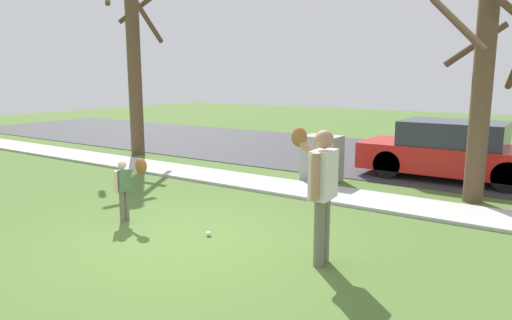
{
  "coord_description": "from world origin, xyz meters",
  "views": [
    {
      "loc": [
        4.48,
        -4.69,
        2.35
      ],
      "look_at": [
        0.32,
        1.5,
        1.0
      ],
      "focal_mm": 32.51,
      "sensor_mm": 36.0,
      "label": 1
    }
  ],
  "objects_px": {
    "person_adult": "(320,182)",
    "utility_cabinet": "(322,159)",
    "street_tree_near": "(482,86)",
    "street_tree_far": "(133,49)",
    "person_child": "(128,180)",
    "baseball": "(209,234)",
    "parked_hatchback_red": "(452,151)"
  },
  "relations": [
    {
      "from": "utility_cabinet",
      "to": "parked_hatchback_red",
      "type": "distance_m",
      "value": 3.04
    },
    {
      "from": "utility_cabinet",
      "to": "parked_hatchback_red",
      "type": "xyz_separation_m",
      "value": [
        2.38,
        1.88,
        0.14
      ]
    },
    {
      "from": "person_child",
      "to": "baseball",
      "type": "bearing_deg",
      "value": 2.22
    },
    {
      "from": "person_adult",
      "to": "utility_cabinet",
      "type": "height_order",
      "value": "person_adult"
    },
    {
      "from": "person_child",
      "to": "utility_cabinet",
      "type": "distance_m",
      "value": 4.62
    },
    {
      "from": "person_child",
      "to": "street_tree_far",
      "type": "xyz_separation_m",
      "value": [
        -4.9,
        4.59,
        2.44
      ]
    },
    {
      "from": "person_adult",
      "to": "parked_hatchback_red",
      "type": "relative_size",
      "value": 0.43
    },
    {
      "from": "person_adult",
      "to": "baseball",
      "type": "height_order",
      "value": "person_adult"
    },
    {
      "from": "street_tree_near",
      "to": "street_tree_far",
      "type": "height_order",
      "value": "street_tree_far"
    },
    {
      "from": "utility_cabinet",
      "to": "street_tree_far",
      "type": "relative_size",
      "value": 0.18
    },
    {
      "from": "person_adult",
      "to": "street_tree_far",
      "type": "bearing_deg",
      "value": -31.42
    },
    {
      "from": "street_tree_far",
      "to": "baseball",
      "type": "bearing_deg",
      "value": -34.57
    },
    {
      "from": "street_tree_near",
      "to": "utility_cabinet",
      "type": "bearing_deg",
      "value": -179.4
    },
    {
      "from": "utility_cabinet",
      "to": "parked_hatchback_red",
      "type": "relative_size",
      "value": 0.26
    },
    {
      "from": "person_child",
      "to": "parked_hatchback_red",
      "type": "xyz_separation_m",
      "value": [
        3.72,
        6.3,
        -0.02
      ]
    },
    {
      "from": "utility_cabinet",
      "to": "street_tree_far",
      "type": "bearing_deg",
      "value": 178.36
    },
    {
      "from": "street_tree_near",
      "to": "parked_hatchback_red",
      "type": "height_order",
      "value": "street_tree_near"
    },
    {
      "from": "utility_cabinet",
      "to": "person_adult",
      "type": "bearing_deg",
      "value": -64.53
    },
    {
      "from": "person_adult",
      "to": "parked_hatchback_red",
      "type": "distance_m",
      "value": 6.15
    },
    {
      "from": "baseball",
      "to": "utility_cabinet",
      "type": "xyz_separation_m",
      "value": [
        -0.22,
        4.27,
        0.48
      ]
    },
    {
      "from": "baseball",
      "to": "parked_hatchback_red",
      "type": "height_order",
      "value": "parked_hatchback_red"
    },
    {
      "from": "utility_cabinet",
      "to": "parked_hatchback_red",
      "type": "bearing_deg",
      "value": 38.33
    },
    {
      "from": "person_adult",
      "to": "utility_cabinet",
      "type": "relative_size",
      "value": 1.65
    },
    {
      "from": "person_adult",
      "to": "person_child",
      "type": "bearing_deg",
      "value": -0.37
    },
    {
      "from": "street_tree_far",
      "to": "parked_hatchback_red",
      "type": "height_order",
      "value": "street_tree_far"
    },
    {
      "from": "person_child",
      "to": "street_tree_near",
      "type": "bearing_deg",
      "value": 41.51
    },
    {
      "from": "street_tree_far",
      "to": "parked_hatchback_red",
      "type": "xyz_separation_m",
      "value": [
        8.61,
        1.7,
        -2.46
      ]
    },
    {
      "from": "person_adult",
      "to": "street_tree_far",
      "type": "relative_size",
      "value": 0.29
    },
    {
      "from": "baseball",
      "to": "person_adult",
      "type": "bearing_deg",
      "value": 0.62
    },
    {
      "from": "person_adult",
      "to": "street_tree_near",
      "type": "height_order",
      "value": "street_tree_near"
    },
    {
      "from": "person_child",
      "to": "street_tree_near",
      "type": "xyz_separation_m",
      "value": [
        4.49,
        4.45,
        1.49
      ]
    },
    {
      "from": "person_child",
      "to": "utility_cabinet",
      "type": "height_order",
      "value": "person_child"
    }
  ]
}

